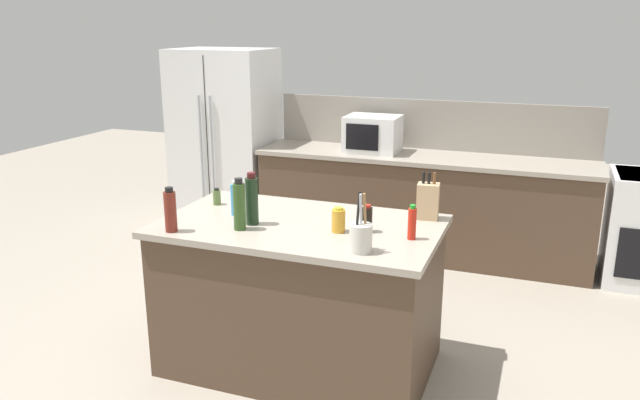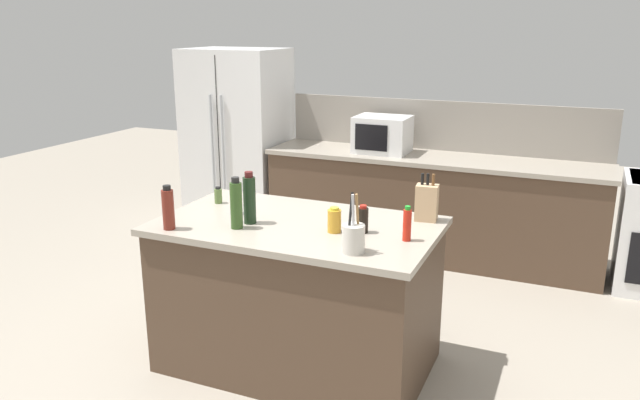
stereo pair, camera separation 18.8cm
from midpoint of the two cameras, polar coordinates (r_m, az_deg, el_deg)
The scene contains 16 objects.
ground_plane at distance 4.12m, azimuth -0.64°, elevation -14.64°, with size 14.00×14.00×0.00m, color gray.
back_counter_run at distance 5.79m, azimuth 10.98°, elevation -0.62°, with size 3.04×0.66×0.94m.
wall_backsplash at distance 5.93m, azimuth 12.01°, elevation 6.66°, with size 3.00×0.03×0.46m, color gray.
kitchen_island at distance 3.90m, azimuth -0.66°, elevation -8.67°, with size 1.67×0.98×0.94m.
refrigerator at distance 6.45m, azimuth -6.70°, elevation 5.39°, with size 0.96×0.75×1.84m.
microwave at distance 5.75m, azimuth 6.66°, elevation 5.97°, with size 0.48×0.39×0.33m.
knife_block at distance 3.81m, azimuth 11.13°, elevation -0.21°, with size 0.14×0.11×0.29m.
utensil_crock at distance 3.24m, azimuth 4.74°, elevation -3.44°, with size 0.12×0.12×0.32m.
soy_sauce_bottle at distance 3.55m, azimuth 5.47°, elevation -1.82°, with size 0.06×0.06×0.16m.
vinegar_bottle at distance 3.66m, azimuth -12.29°, elevation -0.79°, with size 0.07×0.07×0.26m.
olive_oil_bottle at distance 3.61m, azimuth -6.19°, elevation -0.42°, with size 0.07×0.07×0.30m.
dish_soap_bottle at distance 3.90m, azimuth -6.39°, elevation 0.21°, with size 0.06×0.06×0.22m.
hot_sauce_bottle at distance 3.45m, azimuth 9.52°, elevation -2.23°, with size 0.05×0.05×0.20m.
spice_jar_oregano at distance 4.16m, azimuth -8.01°, elevation 0.40°, with size 0.05×0.05×0.11m.
honey_jar at distance 3.55m, azimuth 2.84°, elevation -1.89°, with size 0.08×0.08×0.15m.
wine_bottle at distance 3.70m, azimuth -5.02°, elevation 0.07°, with size 0.07×0.07×0.31m.
Camera 2 is at (1.53, -3.20, 2.10)m, focal length 35.00 mm.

